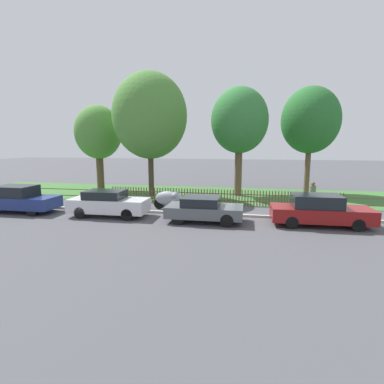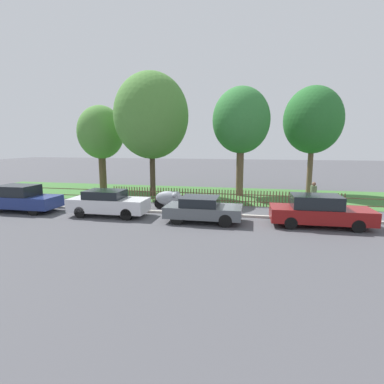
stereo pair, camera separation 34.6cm
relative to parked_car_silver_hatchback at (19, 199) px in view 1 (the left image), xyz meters
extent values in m
plane|color=#4C4C51|center=(11.08, 1.13, -0.76)|extent=(120.00, 120.00, 0.00)
cube|color=#B2ADA3|center=(11.08, 1.23, -0.70)|extent=(42.59, 0.20, 0.12)
cube|color=#3D7033|center=(11.08, 7.93, -0.75)|extent=(42.59, 7.67, 0.01)
cube|color=brown|center=(11.08, 4.12, -0.48)|extent=(42.59, 0.03, 0.05)
cube|color=brown|center=(11.08, 4.12, -0.04)|extent=(42.59, 0.03, 0.05)
cube|color=brown|center=(3.79, 4.10, -0.26)|extent=(0.06, 0.03, 1.00)
cube|color=brown|center=(3.97, 4.10, -0.26)|extent=(0.06, 0.03, 1.00)
cube|color=brown|center=(4.16, 4.10, -0.26)|extent=(0.06, 0.03, 1.00)
cube|color=brown|center=(4.34, 4.10, -0.26)|extent=(0.06, 0.03, 1.00)
cube|color=brown|center=(4.53, 4.10, -0.26)|extent=(0.06, 0.03, 1.00)
cube|color=brown|center=(4.71, 4.10, -0.26)|extent=(0.06, 0.03, 1.00)
cube|color=brown|center=(4.90, 4.10, -0.26)|extent=(0.06, 0.03, 1.00)
cube|color=brown|center=(5.08, 4.10, -0.26)|extent=(0.06, 0.03, 1.00)
cube|color=brown|center=(5.27, 4.10, -0.26)|extent=(0.06, 0.03, 1.00)
cube|color=brown|center=(5.45, 4.10, -0.26)|extent=(0.06, 0.03, 1.00)
cube|color=brown|center=(5.63, 4.10, -0.26)|extent=(0.06, 0.03, 1.00)
cube|color=brown|center=(5.82, 4.10, -0.26)|extent=(0.06, 0.03, 1.00)
cube|color=brown|center=(6.00, 4.10, -0.26)|extent=(0.06, 0.03, 1.00)
cube|color=brown|center=(6.19, 4.10, -0.26)|extent=(0.06, 0.03, 1.00)
cube|color=brown|center=(6.37, 4.10, -0.26)|extent=(0.06, 0.03, 1.00)
cube|color=brown|center=(6.56, 4.10, -0.26)|extent=(0.06, 0.03, 1.00)
cube|color=brown|center=(6.74, 4.10, -0.26)|extent=(0.06, 0.03, 1.00)
cube|color=brown|center=(6.93, 4.10, -0.26)|extent=(0.06, 0.03, 1.00)
cube|color=brown|center=(7.11, 4.10, -0.26)|extent=(0.06, 0.03, 1.00)
cube|color=brown|center=(7.29, 4.10, -0.26)|extent=(0.06, 0.03, 1.00)
cube|color=brown|center=(7.48, 4.10, -0.26)|extent=(0.06, 0.03, 1.00)
cube|color=brown|center=(7.66, 4.10, -0.26)|extent=(0.06, 0.03, 1.00)
cube|color=brown|center=(7.85, 4.10, -0.26)|extent=(0.06, 0.03, 1.00)
cube|color=brown|center=(8.03, 4.10, -0.26)|extent=(0.06, 0.03, 1.00)
cube|color=brown|center=(8.22, 4.10, -0.26)|extent=(0.06, 0.03, 1.00)
cube|color=brown|center=(8.40, 4.10, -0.26)|extent=(0.06, 0.03, 1.00)
cube|color=brown|center=(8.59, 4.10, -0.26)|extent=(0.06, 0.03, 1.00)
cube|color=brown|center=(8.77, 4.10, -0.26)|extent=(0.06, 0.03, 1.00)
cube|color=brown|center=(8.96, 4.10, -0.26)|extent=(0.06, 0.03, 1.00)
cube|color=brown|center=(9.14, 4.10, -0.26)|extent=(0.06, 0.03, 1.00)
cube|color=brown|center=(9.32, 4.10, -0.26)|extent=(0.06, 0.03, 1.00)
cube|color=brown|center=(9.51, 4.10, -0.26)|extent=(0.06, 0.03, 1.00)
cube|color=brown|center=(9.69, 4.10, -0.26)|extent=(0.06, 0.03, 1.00)
cube|color=brown|center=(9.88, 4.10, -0.26)|extent=(0.06, 0.03, 1.00)
cube|color=brown|center=(10.06, 4.10, -0.26)|extent=(0.06, 0.03, 1.00)
cube|color=brown|center=(10.25, 4.10, -0.26)|extent=(0.06, 0.03, 1.00)
cube|color=brown|center=(10.43, 4.10, -0.26)|extent=(0.06, 0.03, 1.00)
cube|color=brown|center=(10.62, 4.10, -0.26)|extent=(0.06, 0.03, 1.00)
cube|color=brown|center=(10.80, 4.10, -0.26)|extent=(0.06, 0.03, 1.00)
cube|color=brown|center=(10.98, 4.10, -0.26)|extent=(0.06, 0.03, 1.00)
cube|color=brown|center=(11.17, 4.10, -0.26)|extent=(0.06, 0.03, 1.00)
cube|color=brown|center=(11.35, 4.10, -0.26)|extent=(0.06, 0.03, 1.00)
cube|color=brown|center=(11.54, 4.10, -0.26)|extent=(0.06, 0.03, 1.00)
cube|color=brown|center=(11.72, 4.10, -0.26)|extent=(0.06, 0.03, 1.00)
cube|color=brown|center=(11.91, 4.10, -0.26)|extent=(0.06, 0.03, 1.00)
cube|color=brown|center=(12.09, 4.10, -0.26)|extent=(0.06, 0.03, 1.00)
cube|color=brown|center=(12.28, 4.10, -0.26)|extent=(0.06, 0.03, 1.00)
cube|color=brown|center=(12.46, 4.10, -0.26)|extent=(0.06, 0.03, 1.00)
cube|color=brown|center=(12.64, 4.10, -0.26)|extent=(0.06, 0.03, 1.00)
cube|color=brown|center=(12.83, 4.10, -0.26)|extent=(0.06, 0.03, 1.00)
cube|color=brown|center=(13.01, 4.10, -0.26)|extent=(0.06, 0.03, 1.00)
cube|color=brown|center=(13.20, 4.10, -0.26)|extent=(0.06, 0.03, 1.00)
cube|color=brown|center=(13.38, 4.10, -0.26)|extent=(0.06, 0.03, 1.00)
cube|color=brown|center=(13.57, 4.10, -0.26)|extent=(0.06, 0.03, 1.00)
cube|color=brown|center=(13.75, 4.10, -0.26)|extent=(0.06, 0.03, 1.00)
cube|color=brown|center=(13.94, 4.10, -0.26)|extent=(0.06, 0.03, 1.00)
cube|color=brown|center=(14.12, 4.10, -0.26)|extent=(0.06, 0.03, 1.00)
cube|color=brown|center=(14.30, 4.10, -0.26)|extent=(0.06, 0.03, 1.00)
cube|color=brown|center=(14.49, 4.10, -0.26)|extent=(0.06, 0.03, 1.00)
cube|color=brown|center=(14.67, 4.10, -0.26)|extent=(0.06, 0.03, 1.00)
cube|color=brown|center=(14.86, 4.10, -0.26)|extent=(0.06, 0.03, 1.00)
cube|color=brown|center=(15.04, 4.10, -0.26)|extent=(0.06, 0.03, 1.00)
cube|color=brown|center=(15.23, 4.10, -0.26)|extent=(0.06, 0.03, 1.00)
cube|color=brown|center=(15.41, 4.10, -0.26)|extent=(0.06, 0.03, 1.00)
cube|color=brown|center=(15.60, 4.10, -0.26)|extent=(0.06, 0.03, 1.00)
cube|color=brown|center=(15.78, 4.10, -0.26)|extent=(0.06, 0.03, 1.00)
cube|color=brown|center=(15.96, 4.10, -0.26)|extent=(0.06, 0.03, 1.00)
cube|color=brown|center=(16.15, 4.10, -0.26)|extent=(0.06, 0.03, 1.00)
cube|color=brown|center=(16.33, 4.10, -0.26)|extent=(0.06, 0.03, 1.00)
cube|color=brown|center=(16.52, 4.10, -0.26)|extent=(0.06, 0.03, 1.00)
cube|color=brown|center=(16.70, 4.10, -0.26)|extent=(0.06, 0.03, 1.00)
cube|color=brown|center=(16.89, 4.10, -0.26)|extent=(0.06, 0.03, 1.00)
cube|color=brown|center=(17.07, 4.10, -0.26)|extent=(0.06, 0.03, 1.00)
cube|color=brown|center=(17.26, 4.10, -0.26)|extent=(0.06, 0.03, 1.00)
cube|color=brown|center=(17.44, 4.10, -0.26)|extent=(0.06, 0.03, 1.00)
cube|color=brown|center=(17.62, 4.10, -0.26)|extent=(0.06, 0.03, 1.00)
cube|color=brown|center=(17.81, 4.10, -0.26)|extent=(0.06, 0.03, 1.00)
cube|color=brown|center=(17.99, 4.10, -0.26)|extent=(0.06, 0.03, 1.00)
cube|color=brown|center=(18.18, 4.10, -0.26)|extent=(0.06, 0.03, 1.00)
cube|color=brown|center=(18.36, 4.10, -0.26)|extent=(0.06, 0.03, 1.00)
cube|color=navy|center=(0.06, 0.00, -0.16)|extent=(4.29, 1.71, 0.66)
cube|color=black|center=(-0.16, 0.00, 0.46)|extent=(2.06, 1.53, 0.60)
cylinder|color=black|center=(1.39, 0.78, -0.44)|extent=(0.63, 0.14, 0.62)
cylinder|color=black|center=(1.39, -0.78, -0.44)|extent=(0.63, 0.14, 0.62)
cylinder|color=black|center=(-1.27, 0.78, -0.44)|extent=(0.63, 0.14, 0.62)
cube|color=silver|center=(5.50, 0.00, -0.14)|extent=(4.20, 1.69, 0.71)
cube|color=black|center=(5.29, 0.00, 0.43)|extent=(2.03, 1.49, 0.43)
cylinder|color=black|center=(6.78, 0.76, -0.45)|extent=(0.61, 0.15, 0.61)
cylinder|color=black|center=(6.80, -0.72, -0.45)|extent=(0.61, 0.15, 0.61)
cylinder|color=black|center=(4.19, 0.72, -0.45)|extent=(0.61, 0.15, 0.61)
cylinder|color=black|center=(4.21, -0.76, -0.45)|extent=(0.61, 0.15, 0.61)
cube|color=#51565B|center=(10.70, -0.18, -0.21)|extent=(3.78, 1.82, 0.55)
cube|color=black|center=(10.51, -0.18, 0.28)|extent=(1.82, 1.63, 0.44)
cylinder|color=black|center=(11.87, 0.64, -0.44)|extent=(0.63, 0.14, 0.63)
cylinder|color=black|center=(11.87, -1.02, -0.44)|extent=(0.63, 0.14, 0.63)
cylinder|color=black|center=(9.53, 0.65, -0.44)|extent=(0.63, 0.14, 0.63)
cylinder|color=black|center=(9.53, -1.01, -0.44)|extent=(0.63, 0.14, 0.63)
cube|color=maroon|center=(16.22, 0.09, -0.18)|extent=(4.61, 1.80, 0.65)
cube|color=black|center=(15.99, 0.09, 0.44)|extent=(2.23, 1.58, 0.59)
cylinder|color=black|center=(17.63, 0.91, -0.47)|extent=(0.58, 0.15, 0.58)
cylinder|color=black|center=(17.66, -0.66, -0.47)|extent=(0.58, 0.15, 0.58)
cylinder|color=black|center=(14.79, 0.85, -0.47)|extent=(0.58, 0.15, 0.58)
cylinder|color=black|center=(14.82, -0.72, -0.47)|extent=(0.58, 0.15, 0.58)
cylinder|color=black|center=(8.90, 2.14, -0.45)|extent=(0.61, 0.16, 0.61)
cylinder|color=black|center=(7.59, 2.26, -0.45)|extent=(0.61, 0.16, 0.61)
ellipsoid|color=gray|center=(8.25, 2.20, -0.08)|extent=(1.80, 0.87, 0.87)
ellipsoid|color=gray|center=(8.66, 2.16, 0.15)|extent=(0.48, 0.92, 0.40)
cylinder|color=brown|center=(0.73, 8.29, 1.05)|extent=(0.58, 0.58, 3.61)
ellipsoid|color=#4C8438|center=(0.73, 8.29, 4.03)|extent=(3.74, 3.74, 4.31)
cylinder|color=#473828|center=(5.71, 6.57, 1.32)|extent=(0.40, 0.40, 4.15)
ellipsoid|color=#4C8438|center=(5.71, 6.57, 5.10)|extent=(5.38, 5.38, 6.18)
cylinder|color=brown|center=(12.07, 7.93, 1.36)|extent=(0.54, 0.54, 4.24)
ellipsoid|color=#337A38|center=(12.07, 7.93, 4.79)|extent=(4.15, 4.15, 4.77)
cylinder|color=brown|center=(17.32, 9.82, 1.37)|extent=(0.40, 0.40, 4.25)
ellipsoid|color=#286B2D|center=(17.32, 9.82, 4.87)|extent=(4.34, 4.34, 5.00)
cylinder|color=#2D3351|center=(16.45, 3.32, -0.34)|extent=(0.16, 0.16, 0.84)
cylinder|color=#2D3351|center=(16.43, 3.07, -0.34)|extent=(0.16, 0.16, 0.84)
cylinder|color=#5B7A4C|center=(16.44, 3.20, 0.42)|extent=(0.38, 0.38, 0.67)
sphere|color=brown|center=(16.44, 3.20, 0.87)|extent=(0.23, 0.23, 0.23)
camera|label=1|loc=(12.75, -14.64, 3.12)|focal=28.00mm
camera|label=2|loc=(13.09, -14.57, 3.12)|focal=28.00mm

